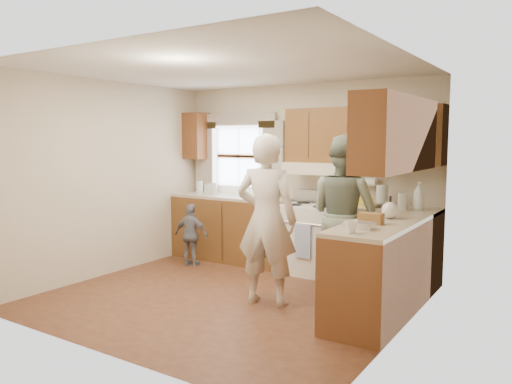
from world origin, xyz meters
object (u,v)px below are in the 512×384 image
Objects in this scene: stove at (311,238)px; child at (191,235)px; woman_right at (344,215)px; woman_left at (267,220)px.

child is (-1.56, -0.59, -0.03)m from stove.
woman_left is at bearing 76.91° from woman_right.
woman_right is 2.31m from child.
child is (-1.71, 0.79, -0.47)m from woman_left.
child is at bearing -35.79° from woman_left.
woman_left is at bearing 143.90° from child.
woman_right reaches higher than stove.
woman_right is (0.70, -0.59, 0.44)m from stove.
stove is 1.24× the size of child.
woman_right is 2.09× the size of child.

